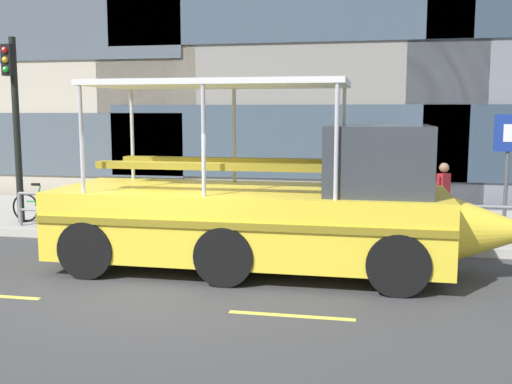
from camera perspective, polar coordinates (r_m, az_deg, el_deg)
The scene contains 10 objects.
ground_plane at distance 10.14m, azimuth -9.49°, elevation -8.78°, with size 120.00×120.00×0.00m, color #3D3D3F.
sidewalk at distance 15.34m, azimuth -2.09°, elevation -2.71°, with size 32.00×4.80×0.18m, color #A8A59E.
curb_edge at distance 12.98m, azimuth -4.64°, elevation -4.65°, with size 32.00×0.18×0.18m, color #B2ADA3.
lane_centreline at distance 9.21m, azimuth -11.83°, elevation -10.52°, with size 25.80×0.12×0.01m.
curb_guardrail at distance 12.92m, azimuth 0.86°, elevation -1.83°, with size 11.85×0.09×0.81m.
traffic_light_pole at distance 15.35m, azimuth -22.09°, elevation 7.07°, with size 0.24×0.46×4.41m.
parking_sign at distance 13.35m, azimuth 22.93°, elevation 3.24°, with size 0.60×0.12×2.62m.
leaned_bicycle at distance 15.33m, azimuth -19.52°, elevation -1.39°, with size 1.74×0.46×0.96m.
duck_tour_boat at distance 10.68m, azimuth 2.04°, elevation -1.71°, with size 8.69×2.53×3.39m.
pedestrian_near_bow at distance 13.82m, azimuth 17.45°, elevation 0.12°, with size 0.32×0.36×1.56m.
Camera 1 is at (3.49, -9.08, 2.85)m, focal length 41.86 mm.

